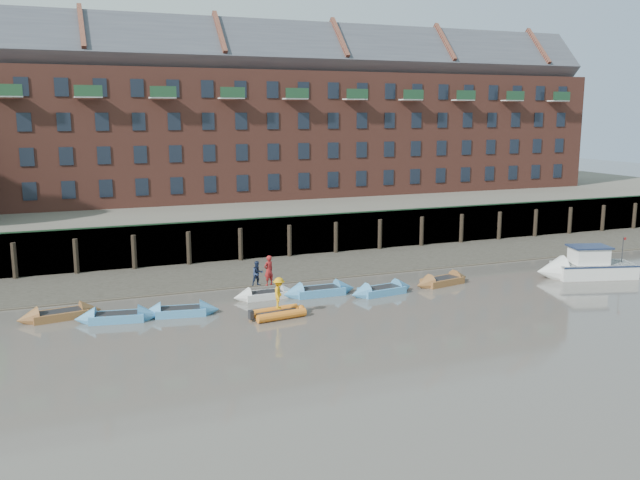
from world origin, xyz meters
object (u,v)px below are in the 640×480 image
rowboat_3 (265,295)px  person_rower_a (269,270)px  rowboat_2 (181,311)px  motor_launch (578,267)px  rowboat_6 (442,281)px  person_rib_crew (279,293)px  person_rower_b (257,273)px  rowboat_5 (382,290)px  rowboat_4 (319,291)px  rowboat_1 (117,317)px  rib_tender (280,313)px  rowboat_0 (60,315)px

rowboat_3 → person_rower_a: (0.23, -0.00, 1.53)m
rowboat_2 → motor_launch: motor_launch is taller
rowboat_2 → rowboat_6: rowboat_6 is taller
rowboat_6 → person_rib_crew: bearing=-178.1°
person_rower_b → rowboat_5: bearing=-21.2°
rowboat_3 → motor_launch: bearing=-8.8°
rowboat_2 → motor_launch: bearing=6.7°
person_rower_b → rowboat_4: bearing=-17.1°
rowboat_2 → rowboat_1: bearing=-173.7°
rowboat_5 → person_rower_b: 7.97m
rowboat_4 → person_rower_a: (-3.14, 0.55, 1.50)m
rowboat_5 → rib_tender: rowboat_5 is taller
rowboat_2 → rowboat_5: 12.72m
rowboat_4 → rowboat_5: rowboat_4 is taller
rowboat_2 → person_rower_b: 5.61m
rowboat_0 → rowboat_2: rowboat_0 is taller
rib_tender → person_rower_a: bearing=73.6°
rowboat_1 → rowboat_2: bearing=6.6°
rowboat_0 → rowboat_4: bearing=-11.6°
rowboat_4 → person_rib_crew: size_ratio=2.70×
person_rib_crew → rowboat_3: bearing=17.1°
rowboat_5 → person_rower_a: bearing=157.2°
rowboat_5 → rowboat_0: bearing=166.2°
rowboat_6 → person_rower_a: person_rower_a is taller
rowboat_4 → motor_launch: 18.70m
person_rower_b → person_rib_crew: bearing=-97.0°
rib_tender → rowboat_0: bearing=152.6°
rowboat_2 → person_rower_a: (5.79, 1.70, 1.52)m
rib_tender → motor_launch: size_ratio=0.45×
rowboat_3 → rowboat_4: bearing=-10.5°
rowboat_5 → rowboat_6: 4.93m
person_rower_a → rowboat_2: bearing=-7.2°
motor_launch → person_rib_crew: 22.44m
rib_tender → rowboat_4: bearing=35.6°
rowboat_0 → rowboat_2: 6.65m
person_rower_a → rowboat_1: bearing=-14.2°
rowboat_3 → rowboat_4: rowboat_4 is taller
rowboat_1 → rowboat_5: rowboat_5 is taller
rowboat_0 → person_rower_a: 12.29m
rowboat_6 → person_rib_crew: person_rib_crew is taller
rowboat_6 → rib_tender: rowboat_6 is taller
rowboat_4 → person_rower_a: size_ratio=2.57×
rowboat_6 → person_rower_a: 11.96m
rowboat_3 → rowboat_5: rowboat_5 is taller
rib_tender → person_rower_a: size_ratio=1.73×
motor_launch → person_rib_crew: person_rib_crew is taller
rowboat_4 → rowboat_6: bearing=-3.5°
motor_launch → person_rower_a: person_rower_a is taller
motor_launch → rowboat_4: bearing=7.8°
rowboat_4 → rib_tender: size_ratio=1.48×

